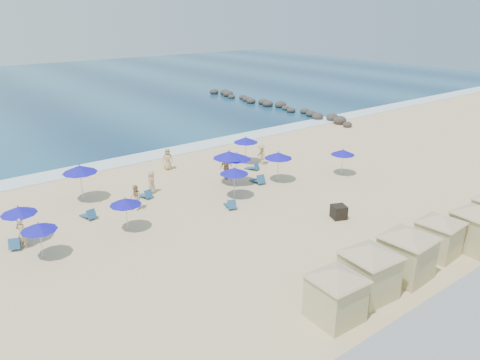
{
  "coord_description": "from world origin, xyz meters",
  "views": [
    {
      "loc": [
        -15.94,
        -19.88,
        12.1
      ],
      "look_at": [
        1.78,
        3.0,
        1.42
      ],
      "focal_mm": 35.0,
      "sensor_mm": 36.0,
      "label": 1
    }
  ],
  "objects_px": {
    "rock_jetty": "(272,105)",
    "cabana_0": "(336,287)",
    "umbrella_0": "(19,210)",
    "umbrella_9": "(343,152)",
    "umbrella_4": "(234,171)",
    "beachgoer_4": "(168,159)",
    "umbrella_3": "(125,202)",
    "beachgoer_0": "(22,233)",
    "cabana_4": "(477,222)",
    "umbrella_7": "(246,140)",
    "umbrella_6": "(229,155)",
    "umbrella_2": "(80,169)",
    "beachgoer_3": "(261,155)",
    "beachgoer_5": "(152,182)",
    "cabana_1": "(370,264)",
    "umbrella_8": "(278,155)",
    "trash_bin": "(339,212)",
    "beachgoer_2": "(226,167)",
    "cabana_2": "(407,246)",
    "umbrella_1": "(39,227)",
    "cabana_3": "(440,230)",
    "umbrella_5": "(236,156)"
  },
  "relations": [
    {
      "from": "trash_bin",
      "to": "cabana_0",
      "type": "xyz_separation_m",
      "value": [
        -7.7,
        -6.46,
        1.07
      ]
    },
    {
      "from": "umbrella_1",
      "to": "beachgoer_0",
      "type": "relative_size",
      "value": 1.18
    },
    {
      "from": "cabana_0",
      "to": "umbrella_8",
      "type": "bearing_deg",
      "value": 56.15
    },
    {
      "from": "umbrella_7",
      "to": "umbrella_8",
      "type": "height_order",
      "value": "umbrella_8"
    },
    {
      "from": "umbrella_6",
      "to": "beachgoer_5",
      "type": "relative_size",
      "value": 1.65
    },
    {
      "from": "trash_bin",
      "to": "cabana_1",
      "type": "distance_m",
      "value": 8.25
    },
    {
      "from": "cabana_3",
      "to": "umbrella_0",
      "type": "xyz_separation_m",
      "value": [
        -16.57,
        14.71,
        0.42
      ]
    },
    {
      "from": "umbrella_7",
      "to": "cabana_4",
      "type": "bearing_deg",
      "value": -88.52
    },
    {
      "from": "cabana_3",
      "to": "umbrella_8",
      "type": "distance_m",
      "value": 13.25
    },
    {
      "from": "umbrella_0",
      "to": "cabana_3",
      "type": "bearing_deg",
      "value": -41.59
    },
    {
      "from": "umbrella_3",
      "to": "umbrella_6",
      "type": "xyz_separation_m",
      "value": [
        9.07,
        2.39,
        0.49
      ]
    },
    {
      "from": "cabana_3",
      "to": "umbrella_4",
      "type": "distance_m",
      "value": 13.17
    },
    {
      "from": "umbrella_3",
      "to": "umbrella_8",
      "type": "xyz_separation_m",
      "value": [
        12.28,
        0.71,
        0.24
      ]
    },
    {
      "from": "rock_jetty",
      "to": "umbrella_0",
      "type": "xyz_separation_m",
      "value": [
        -35.3,
        -19.33,
        1.52
      ]
    },
    {
      "from": "cabana_2",
      "to": "beachgoer_3",
      "type": "distance_m",
      "value": 18.15
    },
    {
      "from": "umbrella_9",
      "to": "beachgoer_2",
      "type": "distance_m",
      "value": 8.93
    },
    {
      "from": "cabana_2",
      "to": "cabana_3",
      "type": "height_order",
      "value": "cabana_2"
    },
    {
      "from": "cabana_4",
      "to": "umbrella_9",
      "type": "relative_size",
      "value": 2.1
    },
    {
      "from": "cabana_1",
      "to": "umbrella_7",
      "type": "xyz_separation_m",
      "value": [
        7.49,
        18.18,
        0.4
      ]
    },
    {
      "from": "beachgoer_0",
      "to": "cabana_2",
      "type": "bearing_deg",
      "value": -175.42
    },
    {
      "from": "umbrella_2",
      "to": "umbrella_7",
      "type": "relative_size",
      "value": 1.12
    },
    {
      "from": "cabana_0",
      "to": "umbrella_6",
      "type": "relative_size",
      "value": 1.57
    },
    {
      "from": "cabana_1",
      "to": "umbrella_4",
      "type": "height_order",
      "value": "cabana_1"
    },
    {
      "from": "umbrella_0",
      "to": "umbrella_9",
      "type": "relative_size",
      "value": 1.04
    },
    {
      "from": "beachgoer_4",
      "to": "umbrella_2",
      "type": "bearing_deg",
      "value": -139.17
    },
    {
      "from": "rock_jetty",
      "to": "cabana_0",
      "type": "distance_m",
      "value": 43.67
    },
    {
      "from": "cabana_2",
      "to": "umbrella_0",
      "type": "relative_size",
      "value": 2.09
    },
    {
      "from": "beachgoer_0",
      "to": "beachgoer_2",
      "type": "bearing_deg",
      "value": -121.37
    },
    {
      "from": "umbrella_0",
      "to": "umbrella_5",
      "type": "distance_m",
      "value": 14.65
    },
    {
      "from": "umbrella_4",
      "to": "beachgoer_0",
      "type": "relative_size",
      "value": 1.28
    },
    {
      "from": "rock_jetty",
      "to": "beachgoer_0",
      "type": "bearing_deg",
      "value": -150.51
    },
    {
      "from": "beachgoer_2",
      "to": "beachgoer_5",
      "type": "xyz_separation_m",
      "value": [
        -5.74,
        0.88,
        -0.11
      ]
    },
    {
      "from": "beachgoer_3",
      "to": "beachgoer_5",
      "type": "bearing_deg",
      "value": -74.45
    },
    {
      "from": "umbrella_1",
      "to": "umbrella_6",
      "type": "height_order",
      "value": "umbrella_6"
    },
    {
      "from": "cabana_4",
      "to": "beachgoer_4",
      "type": "distance_m",
      "value": 22.35
    },
    {
      "from": "cabana_2",
      "to": "beachgoer_5",
      "type": "bearing_deg",
      "value": 104.37
    },
    {
      "from": "cabana_2",
      "to": "umbrella_9",
      "type": "distance_m",
      "value": 14.54
    },
    {
      "from": "umbrella_9",
      "to": "cabana_0",
      "type": "bearing_deg",
      "value": -140.21
    },
    {
      "from": "umbrella_8",
      "to": "umbrella_9",
      "type": "xyz_separation_m",
      "value": [
        4.88,
        -1.9,
        -0.22
      ]
    },
    {
      "from": "umbrella_3",
      "to": "beachgoer_0",
      "type": "height_order",
      "value": "umbrella_3"
    },
    {
      "from": "trash_bin",
      "to": "umbrella_2",
      "type": "distance_m",
      "value": 16.81
    },
    {
      "from": "umbrella_1",
      "to": "beachgoer_0",
      "type": "bearing_deg",
      "value": 104.77
    },
    {
      "from": "umbrella_2",
      "to": "umbrella_8",
      "type": "distance_m",
      "value": 13.74
    },
    {
      "from": "rock_jetty",
      "to": "umbrella_9",
      "type": "height_order",
      "value": "umbrella_9"
    },
    {
      "from": "beachgoer_3",
      "to": "beachgoer_5",
      "type": "height_order",
      "value": "beachgoer_3"
    },
    {
      "from": "cabana_0",
      "to": "umbrella_1",
      "type": "distance_m",
      "value": 14.85
    },
    {
      "from": "beachgoer_0",
      "to": "beachgoer_2",
      "type": "height_order",
      "value": "beachgoer_2"
    },
    {
      "from": "umbrella_4",
      "to": "beachgoer_4",
      "type": "bearing_deg",
      "value": 94.37
    },
    {
      "from": "umbrella_3",
      "to": "beachgoer_3",
      "type": "height_order",
      "value": "umbrella_3"
    },
    {
      "from": "umbrella_7",
      "to": "umbrella_6",
      "type": "bearing_deg",
      "value": -141.77
    }
  ]
}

